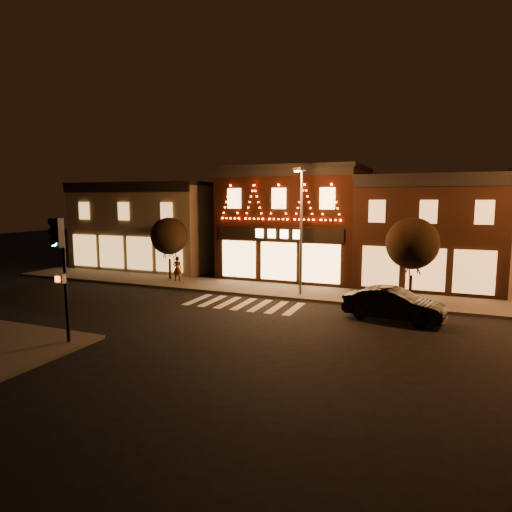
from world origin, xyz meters
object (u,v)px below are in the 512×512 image
Objects in this scene: streetlamp_mid at (301,222)px; dark_sedan at (394,304)px; traffic_signal_near at (60,255)px; pedestrian at (177,269)px.

streetlamp_mid is 7.58m from dark_sedan.
traffic_signal_near is at bearing -108.92° from streetlamp_mid.
streetlamp_mid reaches higher than pedestrian.
streetlamp_mid is 4.35× the size of pedestrian.
dark_sedan is (5.76, -3.12, -3.82)m from streetlamp_mid.
streetlamp_mid reaches higher than dark_sedan.
dark_sedan is at bearing -20.29° from streetlamp_mid.
dark_sedan is at bearing 30.57° from traffic_signal_near.
dark_sedan is (12.03, 9.16, -2.95)m from traffic_signal_near.
streetlamp_mid is 10.21m from pedestrian.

